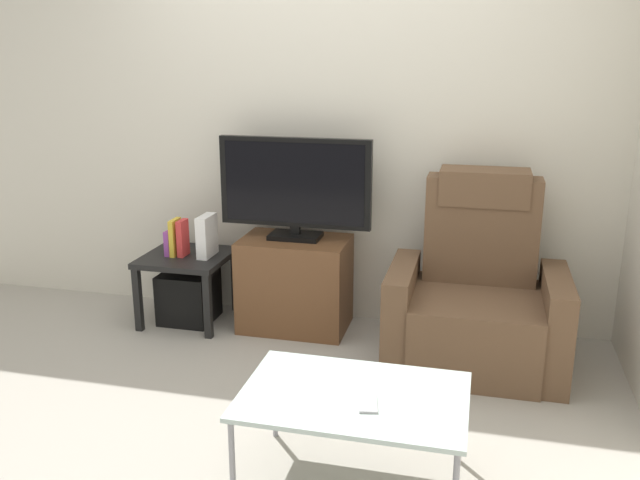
{
  "coord_description": "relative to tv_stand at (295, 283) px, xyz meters",
  "views": [
    {
      "loc": [
        1.0,
        -3.02,
        1.74
      ],
      "look_at": [
        0.14,
        0.5,
        0.7
      ],
      "focal_mm": 37.45,
      "sensor_mm": 36.0,
      "label": 1
    }
  ],
  "objects": [
    {
      "name": "side_table",
      "position": [
        -0.72,
        -0.06,
        0.08
      ],
      "size": [
        0.54,
        0.54,
        0.45
      ],
      "color": "black",
      "rests_on": "ground"
    },
    {
      "name": "book_middle",
      "position": [
        -0.78,
        -0.08,
        0.28
      ],
      "size": [
        0.03,
        0.13,
        0.24
      ],
      "primitive_type": "cube",
      "color": "gold",
      "rests_on": "side_table"
    },
    {
      "name": "book_rightmost",
      "position": [
        -0.72,
        -0.08,
        0.27
      ],
      "size": [
        0.04,
        0.11,
        0.24
      ],
      "primitive_type": "cube",
      "color": "red",
      "rests_on": "side_table"
    },
    {
      "name": "recliner_armchair",
      "position": [
        1.13,
        -0.21,
        0.08
      ],
      "size": [
        0.98,
        0.78,
        1.08
      ],
      "rotation": [
        0.0,
        0.0,
        0.08
      ],
      "color": "brown",
      "rests_on": "ground"
    },
    {
      "name": "ground_plane",
      "position": [
        0.11,
        -0.85,
        -0.3
      ],
      "size": [
        6.4,
        6.4,
        0.0
      ],
      "primitive_type": "plane",
      "color": "#9E998E"
    },
    {
      "name": "book_leftmost",
      "position": [
        -0.82,
        -0.08,
        0.24
      ],
      "size": [
        0.03,
        0.12,
        0.16
      ],
      "primitive_type": "cube",
      "color": "purple",
      "rests_on": "side_table"
    },
    {
      "name": "television",
      "position": [
        -0.0,
        0.02,
        0.63
      ],
      "size": [
        0.96,
        0.2,
        0.63
      ],
      "color": "black",
      "rests_on": "tv_stand"
    },
    {
      "name": "wall_back",
      "position": [
        0.11,
        0.28,
        1.0
      ],
      "size": [
        6.4,
        0.06,
        2.6
      ],
      "primitive_type": "cube",
      "color": "beige",
      "rests_on": "ground"
    },
    {
      "name": "game_console",
      "position": [
        -0.57,
        -0.05,
        0.29
      ],
      "size": [
        0.07,
        0.2,
        0.27
      ],
      "primitive_type": "cube",
      "color": "white",
      "rests_on": "side_table"
    },
    {
      "name": "cell_phone",
      "position": [
        0.75,
        -1.58,
        0.12
      ],
      "size": [
        0.1,
        0.16,
        0.01
      ],
      "primitive_type": "cube",
      "rotation": [
        0.0,
        0.0,
        0.2
      ],
      "color": "#B7B7BC",
      "rests_on": "coffee_table"
    },
    {
      "name": "tv_stand",
      "position": [
        0.0,
        0.0,
        0.0
      ],
      "size": [
        0.67,
        0.44,
        0.59
      ],
      "color": "brown",
      "rests_on": "ground"
    },
    {
      "name": "coffee_table",
      "position": [
        0.68,
        -1.52,
        0.09
      ],
      "size": [
        0.9,
        0.6,
        0.42
      ],
      "color": "#B2C6C1",
      "rests_on": "ground"
    },
    {
      "name": "subwoofer_box",
      "position": [
        -0.72,
        -0.06,
        -0.13
      ],
      "size": [
        0.33,
        0.33,
        0.33
      ],
      "primitive_type": "cube",
      "color": "black",
      "rests_on": "ground"
    }
  ]
}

